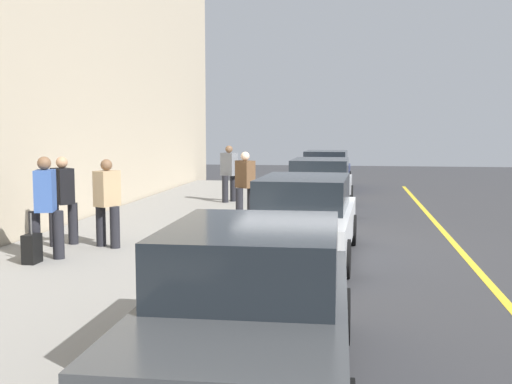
{
  "coord_description": "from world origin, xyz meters",
  "views": [
    {
      "loc": [
        12.68,
        1.02,
        2.44
      ],
      "look_at": [
        0.35,
        -0.83,
        1.16
      ],
      "focal_mm": 44.29,
      "sensor_mm": 36.0,
      "label": 1
    }
  ],
  "objects_px": {
    "parked_car_navy": "(326,170)",
    "pedestrian_black_coat": "(63,198)",
    "pedestrian_blue_coat": "(46,205)",
    "pedestrian_grey_coat": "(229,172)",
    "pedestrian_brown_coat": "(245,183)",
    "rolling_suitcase": "(32,249)",
    "pedestrian_tan_coat": "(107,200)",
    "parked_car_white": "(303,217)",
    "parked_car_charcoal": "(251,306)",
    "parked_car_silver": "(320,185)"
  },
  "relations": [
    {
      "from": "parked_car_navy",
      "to": "pedestrian_black_coat",
      "type": "relative_size",
      "value": 2.5
    },
    {
      "from": "pedestrian_blue_coat",
      "to": "pedestrian_grey_coat",
      "type": "relative_size",
      "value": 1.03
    },
    {
      "from": "pedestrian_brown_coat",
      "to": "rolling_suitcase",
      "type": "bearing_deg",
      "value": -25.88
    },
    {
      "from": "pedestrian_blue_coat",
      "to": "pedestrian_black_coat",
      "type": "distance_m",
      "value": 1.31
    },
    {
      "from": "pedestrian_tan_coat",
      "to": "parked_car_white",
      "type": "bearing_deg",
      "value": 95.07
    },
    {
      "from": "pedestrian_brown_coat",
      "to": "pedestrian_grey_coat",
      "type": "relative_size",
      "value": 0.97
    },
    {
      "from": "parked_car_charcoal",
      "to": "pedestrian_grey_coat",
      "type": "height_order",
      "value": "pedestrian_grey_coat"
    },
    {
      "from": "pedestrian_brown_coat",
      "to": "pedestrian_black_coat",
      "type": "distance_m",
      "value": 4.92
    },
    {
      "from": "pedestrian_black_coat",
      "to": "parked_car_silver",
      "type": "bearing_deg",
      "value": 146.79
    },
    {
      "from": "pedestrian_tan_coat",
      "to": "pedestrian_brown_coat",
      "type": "bearing_deg",
      "value": 153.63
    },
    {
      "from": "parked_car_silver",
      "to": "pedestrian_grey_coat",
      "type": "height_order",
      "value": "pedestrian_grey_coat"
    },
    {
      "from": "parked_car_navy",
      "to": "pedestrian_tan_coat",
      "type": "distance_m",
      "value": 14.18
    },
    {
      "from": "parked_car_navy",
      "to": "pedestrian_grey_coat",
      "type": "xyz_separation_m",
      "value": [
        6.1,
        -2.72,
        0.32
      ]
    },
    {
      "from": "parked_car_white",
      "to": "pedestrian_brown_coat",
      "type": "height_order",
      "value": "pedestrian_brown_coat"
    },
    {
      "from": "parked_car_charcoal",
      "to": "pedestrian_blue_coat",
      "type": "bearing_deg",
      "value": -135.88
    },
    {
      "from": "pedestrian_brown_coat",
      "to": "parked_car_silver",
      "type": "bearing_deg",
      "value": 151.25
    },
    {
      "from": "rolling_suitcase",
      "to": "pedestrian_tan_coat",
      "type": "bearing_deg",
      "value": 155.4
    },
    {
      "from": "pedestrian_black_coat",
      "to": "pedestrian_tan_coat",
      "type": "height_order",
      "value": "pedestrian_black_coat"
    },
    {
      "from": "pedestrian_black_coat",
      "to": "pedestrian_grey_coat",
      "type": "bearing_deg",
      "value": 166.5
    },
    {
      "from": "pedestrian_brown_coat",
      "to": "pedestrian_black_coat",
      "type": "bearing_deg",
      "value": -36.41
    },
    {
      "from": "pedestrian_grey_coat",
      "to": "rolling_suitcase",
      "type": "distance_m",
      "value": 9.36
    },
    {
      "from": "parked_car_white",
      "to": "parked_car_charcoal",
      "type": "distance_m",
      "value": 5.99
    },
    {
      "from": "pedestrian_black_coat",
      "to": "rolling_suitcase",
      "type": "relative_size",
      "value": 2.02
    },
    {
      "from": "parked_car_charcoal",
      "to": "pedestrian_tan_coat",
      "type": "xyz_separation_m",
      "value": [
        -5.66,
        -3.67,
        0.29
      ]
    },
    {
      "from": "parked_car_silver",
      "to": "pedestrian_blue_coat",
      "type": "distance_m",
      "value": 9.4
    },
    {
      "from": "parked_car_charcoal",
      "to": "rolling_suitcase",
      "type": "distance_m",
      "value": 6.01
    },
    {
      "from": "parked_car_white",
      "to": "parked_car_navy",
      "type": "bearing_deg",
      "value": -179.53
    },
    {
      "from": "parked_car_silver",
      "to": "pedestrian_black_coat",
      "type": "relative_size",
      "value": 2.75
    },
    {
      "from": "parked_car_white",
      "to": "pedestrian_grey_coat",
      "type": "height_order",
      "value": "pedestrian_grey_coat"
    },
    {
      "from": "parked_car_white",
      "to": "pedestrian_grey_coat",
      "type": "relative_size",
      "value": 2.76
    },
    {
      "from": "pedestrian_black_coat",
      "to": "pedestrian_tan_coat",
      "type": "relative_size",
      "value": 1.02
    },
    {
      "from": "rolling_suitcase",
      "to": "parked_car_white",
      "type": "bearing_deg",
      "value": 113.25
    },
    {
      "from": "parked_car_navy",
      "to": "pedestrian_blue_coat",
      "type": "height_order",
      "value": "pedestrian_blue_coat"
    },
    {
      "from": "pedestrian_brown_coat",
      "to": "pedestrian_grey_coat",
      "type": "bearing_deg",
      "value": -162.92
    },
    {
      "from": "pedestrian_grey_coat",
      "to": "rolling_suitcase",
      "type": "height_order",
      "value": "pedestrian_grey_coat"
    },
    {
      "from": "pedestrian_black_coat",
      "to": "rolling_suitcase",
      "type": "xyz_separation_m",
      "value": [
        1.64,
        0.2,
        -0.67
      ]
    },
    {
      "from": "pedestrian_black_coat",
      "to": "pedestrian_blue_coat",
      "type": "bearing_deg",
      "value": 12.91
    },
    {
      "from": "pedestrian_blue_coat",
      "to": "pedestrian_black_coat",
      "type": "bearing_deg",
      "value": -167.09
    },
    {
      "from": "rolling_suitcase",
      "to": "pedestrian_blue_coat",
      "type": "bearing_deg",
      "value": 166.21
    },
    {
      "from": "parked_car_silver",
      "to": "rolling_suitcase",
      "type": "distance_m",
      "value": 9.76
    },
    {
      "from": "pedestrian_blue_coat",
      "to": "pedestrian_brown_coat",
      "type": "distance_m",
      "value": 5.86
    },
    {
      "from": "pedestrian_blue_coat",
      "to": "pedestrian_tan_coat",
      "type": "xyz_separation_m",
      "value": [
        -1.22,
        0.63,
        -0.05
      ]
    },
    {
      "from": "parked_car_navy",
      "to": "pedestrian_black_coat",
      "type": "height_order",
      "value": "pedestrian_black_coat"
    },
    {
      "from": "parked_car_silver",
      "to": "pedestrian_blue_coat",
      "type": "xyz_separation_m",
      "value": [
        8.34,
        -4.33,
        0.35
      ]
    },
    {
      "from": "pedestrian_grey_coat",
      "to": "pedestrian_tan_coat",
      "type": "bearing_deg",
      "value": -6.65
    },
    {
      "from": "pedestrian_grey_coat",
      "to": "parked_car_charcoal",
      "type": "bearing_deg",
      "value": 11.85
    },
    {
      "from": "parked_car_white",
      "to": "parked_car_charcoal",
      "type": "bearing_deg",
      "value": -0.39
    },
    {
      "from": "parked_car_navy",
      "to": "parked_car_charcoal",
      "type": "relative_size",
      "value": 1.02
    },
    {
      "from": "parked_car_white",
      "to": "pedestrian_black_coat",
      "type": "bearing_deg",
      "value": -86.71
    },
    {
      "from": "parked_car_navy",
      "to": "pedestrian_blue_coat",
      "type": "relative_size",
      "value": 2.41
    }
  ]
}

